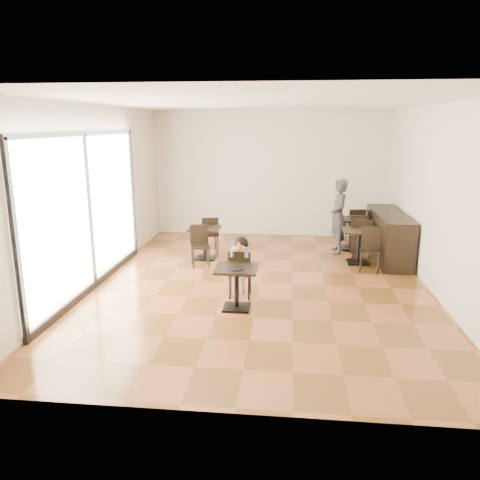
# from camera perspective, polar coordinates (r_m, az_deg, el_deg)

# --- Properties ---
(floor) EXTENTS (6.00, 8.00, 0.01)m
(floor) POSITION_cam_1_polar(r_m,az_deg,el_deg) (8.64, 2.50, -5.34)
(floor) COLOR brown
(floor) RESTS_ON ground
(ceiling) EXTENTS (6.00, 8.00, 0.01)m
(ceiling) POSITION_cam_1_polar(r_m,az_deg,el_deg) (8.16, 2.74, 16.39)
(ceiling) COLOR white
(ceiling) RESTS_ON floor
(wall_back) EXTENTS (6.00, 0.01, 3.20)m
(wall_back) POSITION_cam_1_polar(r_m,az_deg,el_deg) (12.21, 3.79, 8.03)
(wall_back) COLOR silver
(wall_back) RESTS_ON floor
(wall_front) EXTENTS (6.00, 0.01, 3.20)m
(wall_front) POSITION_cam_1_polar(r_m,az_deg,el_deg) (4.35, -0.67, -2.71)
(wall_front) COLOR silver
(wall_front) RESTS_ON floor
(wall_left) EXTENTS (0.01, 8.00, 3.20)m
(wall_left) POSITION_cam_1_polar(r_m,az_deg,el_deg) (8.95, -17.03, 5.30)
(wall_left) COLOR silver
(wall_left) RESTS_ON floor
(wall_right) EXTENTS (0.01, 8.00, 3.20)m
(wall_right) POSITION_cam_1_polar(r_m,az_deg,el_deg) (8.61, 23.03, 4.49)
(wall_right) COLOR silver
(wall_right) RESTS_ON floor
(storefront_window) EXTENTS (0.04, 4.50, 2.60)m
(storefront_window) POSITION_cam_1_polar(r_m,az_deg,el_deg) (8.51, -18.04, 3.45)
(storefront_window) COLOR white
(storefront_window) RESTS_ON floor
(child_table) EXTENTS (0.65, 0.65, 0.68)m
(child_table) POSITION_cam_1_polar(r_m,az_deg,el_deg) (7.39, -0.41, -5.89)
(child_table) COLOR black
(child_table) RESTS_ON floor
(child_chair) EXTENTS (0.37, 0.37, 0.82)m
(child_chair) POSITION_cam_1_polar(r_m,az_deg,el_deg) (7.88, 0.04, -4.07)
(child_chair) COLOR black
(child_chair) RESTS_ON floor
(child) EXTENTS (0.37, 0.52, 1.04)m
(child) POSITION_cam_1_polar(r_m,az_deg,el_deg) (7.85, 0.04, -3.33)
(child) COLOR slate
(child) RESTS_ON child_chair
(plate) EXTENTS (0.23, 0.23, 0.01)m
(plate) POSITION_cam_1_polar(r_m,az_deg,el_deg) (7.18, -0.51, -3.54)
(plate) COLOR black
(plate) RESTS_ON child_table
(pizza_slice) EXTENTS (0.24, 0.18, 0.06)m
(pizza_slice) POSITION_cam_1_polar(r_m,az_deg,el_deg) (7.57, -0.11, -1.01)
(pizza_slice) COLOR tan
(pizza_slice) RESTS_ON child
(adult_patron) EXTENTS (0.47, 0.65, 1.67)m
(adult_patron) POSITION_cam_1_polar(r_m,az_deg,el_deg) (10.78, 11.91, 2.86)
(adult_patron) COLOR #323236
(adult_patron) RESTS_ON floor
(cafe_table_mid) EXTENTS (0.80, 0.80, 0.72)m
(cafe_table_mid) POSITION_cam_1_polar(r_m,az_deg,el_deg) (10.09, 14.26, -0.78)
(cafe_table_mid) COLOR black
(cafe_table_mid) RESTS_ON floor
(cafe_table_left) EXTENTS (0.82, 0.82, 0.69)m
(cafe_table_left) POSITION_cam_1_polar(r_m,az_deg,el_deg) (10.15, -4.28, -0.39)
(cafe_table_left) COLOR black
(cafe_table_left) RESTS_ON floor
(cafe_table_back) EXTENTS (0.77, 0.77, 0.73)m
(cafe_table_back) POSITION_cam_1_polar(r_m,az_deg,el_deg) (11.21, 13.44, 0.74)
(cafe_table_back) COLOR black
(cafe_table_back) RESTS_ON floor
(chair_mid_a) EXTENTS (0.46, 0.46, 0.87)m
(chair_mid_a) POSITION_cam_1_polar(r_m,az_deg,el_deg) (10.62, 14.66, 0.33)
(chair_mid_a) COLOR black
(chair_mid_a) RESTS_ON floor
(chair_mid_b) EXTENTS (0.46, 0.46, 0.87)m
(chair_mid_b) POSITION_cam_1_polar(r_m,az_deg,el_deg) (9.57, 15.59, -1.21)
(chair_mid_b) COLOR black
(chair_mid_b) RESTS_ON floor
(chair_left_a) EXTENTS (0.47, 0.47, 0.83)m
(chair_left_a) POSITION_cam_1_polar(r_m,az_deg,el_deg) (10.65, -3.76, 0.71)
(chair_left_a) COLOR black
(chair_left_a) RESTS_ON floor
(chair_left_b) EXTENTS (0.47, 0.47, 0.83)m
(chair_left_b) POSITION_cam_1_polar(r_m,az_deg,el_deg) (9.60, -4.87, -0.79)
(chair_left_b) COLOR black
(chair_left_b) RESTS_ON floor
(chair_back_a) EXTENTS (0.44, 0.44, 0.88)m
(chair_back_a) POSITION_cam_1_polar(r_m,az_deg,el_deg) (11.74, 13.85, 1.68)
(chair_back_a) COLOR black
(chair_back_a) RESTS_ON floor
(chair_back_b) EXTENTS (0.44, 0.44, 0.88)m
(chair_back_b) POSITION_cam_1_polar(r_m,az_deg,el_deg) (10.68, 14.60, 0.43)
(chair_back_b) COLOR black
(chair_back_b) RESTS_ON floor
(service_counter) EXTENTS (0.60, 2.40, 1.00)m
(service_counter) POSITION_cam_1_polar(r_m,az_deg,el_deg) (10.63, 17.65, 0.50)
(service_counter) COLOR black
(service_counter) RESTS_ON floor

